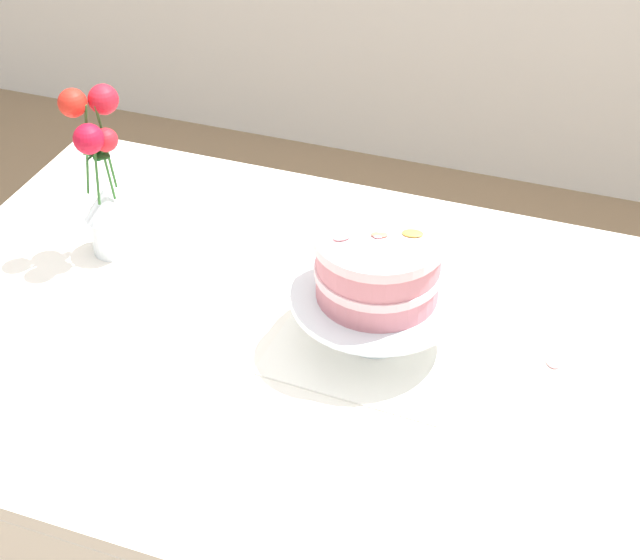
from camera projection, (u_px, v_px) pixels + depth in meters
name	position (u px, v px, depth m)	size (l,w,h in m)	color
dining_table	(281.00, 376.00, 1.72)	(1.40, 1.00, 0.74)	white
linen_napkin	(375.00, 338.00, 1.66)	(0.32, 0.32, 0.00)	white
cake_stand	(377.00, 302.00, 1.61)	(0.29, 0.29, 0.10)	silver
layer_cake	(378.00, 264.00, 1.56)	(0.21, 0.21, 0.13)	#CC7A84
flower_vase	(103.00, 184.00, 1.78)	(0.11, 0.12, 0.34)	silver
loose_petal_0	(553.00, 362.00, 1.61)	(0.03, 0.02, 0.01)	pink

